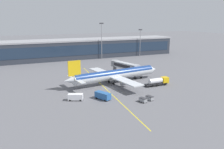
% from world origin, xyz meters
% --- Properties ---
extents(ground_plane, '(700.00, 700.00, 0.00)m').
position_xyz_m(ground_plane, '(0.00, 0.00, 0.00)').
color(ground_plane, slate).
extents(apron_lead_in_line, '(7.97, 79.66, 0.01)m').
position_xyz_m(apron_lead_in_line, '(-1.69, 2.00, 0.00)').
color(apron_lead_in_line, yellow).
rests_on(apron_lead_in_line, ground_plane).
extents(terminal_building, '(157.05, 21.62, 13.22)m').
position_xyz_m(terminal_building, '(5.44, 78.56, 6.63)').
color(terminal_building, '#2D333D').
rests_on(terminal_building, ground_plane).
extents(main_airliner, '(46.31, 36.95, 11.62)m').
position_xyz_m(main_airliner, '(5.10, 5.90, 3.83)').
color(main_airliner, silver).
rests_on(main_airliner, ground_plane).
extents(jet_bridge, '(7.60, 18.73, 6.52)m').
position_xyz_m(jet_bridge, '(15.07, 17.46, 4.81)').
color(jet_bridge, '#B2B7BC').
rests_on(jet_bridge, ground_plane).
extents(fuel_tanker, '(10.81, 2.76, 3.25)m').
position_xyz_m(fuel_tanker, '(20.02, -4.74, 1.75)').
color(fuel_tanker, '#232326').
rests_on(fuel_tanker, ground_plane).
extents(crew_van, '(5.42, 3.94, 2.30)m').
position_xyz_m(crew_van, '(-16.63, -8.30, 1.31)').
color(crew_van, white).
rests_on(crew_van, ground_plane).
extents(lavatory_truck, '(4.56, 6.23, 2.50)m').
position_xyz_m(lavatory_truck, '(-7.56, -11.27, 1.42)').
color(lavatory_truck, '#285B9E').
rests_on(lavatory_truck, ground_plane).
extents(baggage_cart_0, '(2.14, 2.93, 1.48)m').
position_xyz_m(baggage_cart_0, '(3.59, -19.33, 0.78)').
color(baggage_cart_0, gray).
rests_on(baggage_cart_0, ground_plane).
extents(baggage_cart_1, '(2.14, 2.93, 1.48)m').
position_xyz_m(baggage_cart_1, '(6.71, -18.59, 0.78)').
color(baggage_cart_1, gray).
rests_on(baggage_cart_1, ground_plane).
extents(apron_light_mast_0, '(2.80, 0.50, 19.95)m').
position_xyz_m(apron_light_mast_0, '(53.89, 66.60, 11.89)').
color(apron_light_mast_0, gray).
rests_on(apron_light_mast_0, ground_plane).
extents(apron_light_mast_1, '(2.80, 0.50, 24.73)m').
position_xyz_m(apron_light_mast_1, '(23.10, 66.60, 14.37)').
color(apron_light_mast_1, gray).
rests_on(apron_light_mast_1, ground_plane).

